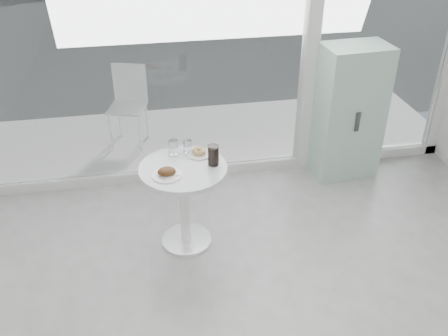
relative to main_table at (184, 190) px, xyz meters
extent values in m
cube|color=silver|center=(0.50, 1.10, -0.50)|extent=(5.00, 0.12, 0.10)
cube|color=silver|center=(1.40, 1.10, 0.95)|extent=(0.14, 0.14, 3.00)
cube|color=white|center=(-0.27, 1.10, 0.85)|extent=(3.21, 0.02, 2.60)
cube|color=white|center=(2.17, 1.10, 0.85)|extent=(1.41, 0.02, 2.60)
cylinder|color=white|center=(0.00, 0.00, -0.54)|extent=(0.44, 0.44, 0.03)
cylinder|color=white|center=(0.00, 0.00, -0.18)|extent=(0.09, 0.09, 0.70)
cylinder|color=white|center=(0.00, 0.00, 0.20)|extent=(0.72, 0.72, 0.04)
cube|color=white|center=(0.50, 1.90, -0.53)|extent=(5.60, 1.60, 0.05)
cube|color=#84A899|center=(1.79, 0.88, 0.15)|extent=(0.67, 0.48, 1.39)
cube|color=#333333|center=(1.79, 0.66, 0.15)|extent=(0.04, 0.02, 0.20)
cylinder|color=white|center=(-0.64, 1.73, -0.28)|extent=(0.02, 0.02, 0.44)
cylinder|color=white|center=(-0.33, 1.64, -0.28)|extent=(0.02, 0.02, 0.44)
cylinder|color=white|center=(-0.55, 2.05, -0.28)|extent=(0.02, 0.02, 0.44)
cylinder|color=white|center=(-0.23, 1.95, -0.28)|extent=(0.02, 0.02, 0.44)
cube|color=white|center=(-0.44, 1.84, -0.05)|extent=(0.49, 0.49, 0.03)
cube|color=white|center=(-0.38, 2.02, 0.18)|extent=(0.38, 0.13, 0.44)
cylinder|color=white|center=(-0.14, -0.10, 0.23)|extent=(0.24, 0.24, 0.01)
cube|color=white|center=(-0.12, -0.11, 0.24)|extent=(0.15, 0.14, 0.00)
ellipsoid|color=#371C0F|center=(-0.14, -0.10, 0.26)|extent=(0.14, 0.12, 0.06)
ellipsoid|color=#371C0F|center=(-0.10, -0.08, 0.25)|extent=(0.07, 0.07, 0.04)
cylinder|color=white|center=(0.16, 0.18, 0.23)|extent=(0.21, 0.21, 0.01)
torus|color=tan|center=(0.16, 0.18, 0.25)|extent=(0.12, 0.12, 0.04)
cylinder|color=white|center=(-0.05, 0.23, 0.28)|extent=(0.08, 0.08, 0.13)
cylinder|color=white|center=(-0.05, 0.23, 0.26)|extent=(0.07, 0.07, 0.07)
cylinder|color=white|center=(0.07, 0.24, 0.28)|extent=(0.07, 0.07, 0.12)
cylinder|color=white|center=(0.07, 0.24, 0.25)|extent=(0.06, 0.06, 0.06)
cylinder|color=white|center=(0.25, 0.00, 0.31)|extent=(0.09, 0.09, 0.17)
cylinder|color=black|center=(0.25, 0.00, 0.30)|extent=(0.08, 0.08, 0.16)
camera|label=1|loc=(-0.30, -3.43, 2.32)|focal=40.00mm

